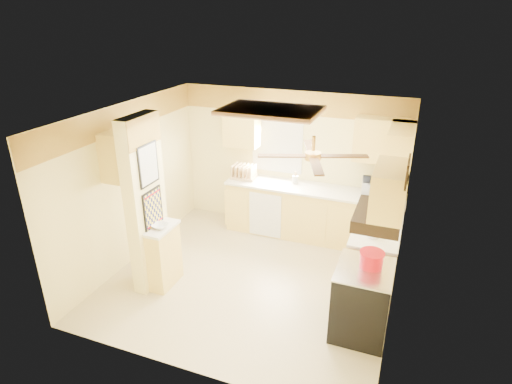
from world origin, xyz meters
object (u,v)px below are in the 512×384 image
at_px(stove, 362,300).
at_px(kettle, 374,230).
at_px(bowl, 160,226).
at_px(dutch_oven, 372,259).
at_px(microwave, 379,189).

relative_size(stove, kettle, 4.02).
bearing_deg(bowl, dutch_oven, 1.97).
xyz_separation_m(stove, dutch_oven, (0.05, 0.07, 0.55)).
height_order(dutch_oven, kettle, kettle).
height_order(stove, microwave, microwave).
distance_m(stove, bowl, 2.84).
height_order(bowl, kettle, kettle).
bearing_deg(microwave, kettle, 85.97).
distance_m(stove, kettle, 0.96).
relative_size(microwave, kettle, 2.38).
bearing_deg(kettle, bowl, -164.33).
bearing_deg(stove, bowl, -179.45).
bearing_deg(kettle, microwave, 93.36).
distance_m(stove, microwave, 2.22).
xyz_separation_m(stove, bowl, (-2.80, -0.03, 0.51)).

